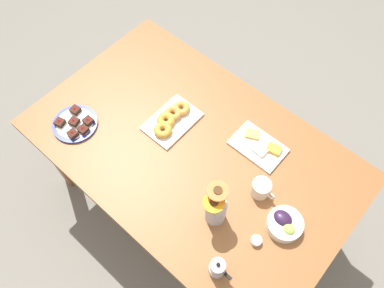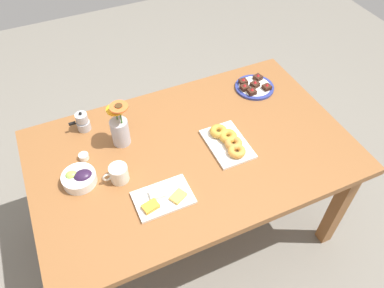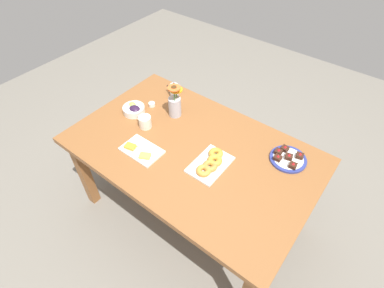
# 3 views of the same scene
# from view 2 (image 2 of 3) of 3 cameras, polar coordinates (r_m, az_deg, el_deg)

# --- Properties ---
(ground_plane) EXTENTS (6.00, 6.00, 0.00)m
(ground_plane) POSITION_cam_2_polar(r_m,az_deg,el_deg) (2.49, 0.00, -12.20)
(ground_plane) COLOR slate
(dining_table) EXTENTS (1.60, 1.00, 0.74)m
(dining_table) POSITION_cam_2_polar(r_m,az_deg,el_deg) (1.95, 0.00, -2.48)
(dining_table) COLOR brown
(dining_table) RESTS_ON ground_plane
(coffee_mug) EXTENTS (0.12, 0.09, 0.09)m
(coffee_mug) POSITION_cam_2_polar(r_m,az_deg,el_deg) (1.76, -11.13, -4.41)
(coffee_mug) COLOR silver
(coffee_mug) RESTS_ON dining_table
(grape_bowl) EXTENTS (0.16, 0.16, 0.07)m
(grape_bowl) POSITION_cam_2_polar(r_m,az_deg,el_deg) (1.81, -16.78, -4.97)
(grape_bowl) COLOR white
(grape_bowl) RESTS_ON dining_table
(cheese_platter) EXTENTS (0.26, 0.17, 0.03)m
(cheese_platter) POSITION_cam_2_polar(r_m,az_deg,el_deg) (1.70, -4.47, -8.20)
(cheese_platter) COLOR white
(cheese_platter) RESTS_ON dining_table
(croissant_platter) EXTENTS (0.19, 0.28, 0.05)m
(croissant_platter) POSITION_cam_2_polar(r_m,az_deg,el_deg) (1.90, 5.54, 0.38)
(croissant_platter) COLOR white
(croissant_platter) RESTS_ON dining_table
(jam_cup_honey) EXTENTS (0.05, 0.05, 0.03)m
(jam_cup_honey) POSITION_cam_2_polar(r_m,az_deg,el_deg) (1.91, -16.17, -1.82)
(jam_cup_honey) COLOR white
(jam_cup_honey) RESTS_ON dining_table
(dessert_plate) EXTENTS (0.23, 0.23, 0.05)m
(dessert_plate) POSITION_cam_2_polar(r_m,az_deg,el_deg) (2.26, 9.46, 8.61)
(dessert_plate) COLOR navy
(dessert_plate) RESTS_ON dining_table
(flower_vase) EXTENTS (0.10, 0.12, 0.26)m
(flower_vase) POSITION_cam_2_polar(r_m,az_deg,el_deg) (1.89, -10.93, 2.19)
(flower_vase) COLOR #B2B2BC
(flower_vase) RESTS_ON dining_table
(moka_pot) EXTENTS (0.11, 0.07, 0.12)m
(moka_pot) POSITION_cam_2_polar(r_m,az_deg,el_deg) (2.03, -16.31, 3.23)
(moka_pot) COLOR #B7B7BC
(moka_pot) RESTS_ON dining_table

